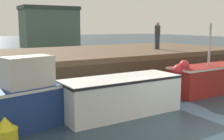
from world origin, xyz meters
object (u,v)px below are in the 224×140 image
Objects in this scene: fishing_boat_near_left at (19,102)px; mooring_buoy_foreground at (6,133)px; fishing_boat_mid at (207,78)px; dockworker at (157,35)px; fishing_boat_near_right at (121,95)px.

fishing_boat_near_left is 1.27m from mooring_buoy_foreground.
dockworker reaches higher than fishing_boat_mid.
dockworker is (6.05, 5.30, 1.77)m from fishing_boat_near_right.
dockworker is at bearing 77.74° from fishing_boat_mid.
dockworker is (1.03, 4.72, 1.75)m from fishing_boat_mid.
fishing_boat_mid reaches higher than fishing_boat_near_left.
fishing_boat_near_right is at bearing -4.26° from fishing_boat_near_left.
fishing_boat_near_right reaches higher than mooring_buoy_foreground.
fishing_boat_near_right is 5.46× the size of mooring_buoy_foreground.
mooring_buoy_foreground is at bearing -120.60° from fishing_boat_near_left.
fishing_boat_mid is 2.53× the size of dockworker.
fishing_boat_mid is (8.40, 0.32, -0.16)m from fishing_boat_near_left.
fishing_boat_near_left reaches higher than mooring_buoy_foreground.
fishing_boat_near_left is 8.40m from fishing_boat_mid.
fishing_boat_mid is (5.02, 0.58, 0.02)m from fishing_boat_near_right.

